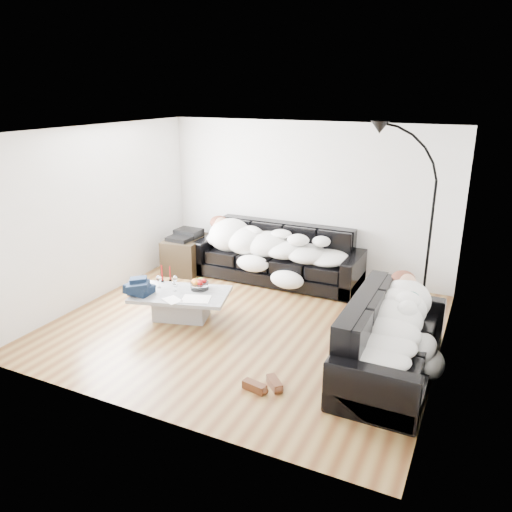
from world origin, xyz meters
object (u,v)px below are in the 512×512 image
at_px(sofa_right, 392,337).
at_px(candle_right, 170,274).
at_px(sofa_back, 278,254).
at_px(stereo, 186,234).
at_px(coffee_table, 181,305).
at_px(candle_left, 162,274).
at_px(av_cabinet, 187,254).
at_px(wine_glass_a, 175,281).
at_px(floor_lamp, 430,234).
at_px(sleeper_right, 394,320).
at_px(sleeper_back, 277,243).
at_px(wine_glass_c, 175,286).
at_px(wine_glass_b, 159,282).
at_px(shoes, 264,385).
at_px(fruit_bowl, 199,284).

relative_size(sofa_right, candle_right, 9.52).
relative_size(sofa_back, stereo, 6.35).
relative_size(coffee_table, candle_right, 5.83).
bearing_deg(candle_left, av_cabinet, 110.25).
bearing_deg(wine_glass_a, sofa_back, 65.26).
height_order(av_cabinet, floor_lamp, floor_lamp).
xyz_separation_m(sofa_back, av_cabinet, (-1.64, -0.27, -0.16)).
height_order(candle_left, av_cabinet, candle_left).
bearing_deg(sleeper_right, candle_left, 83.69).
distance_m(candle_left, floor_lamp, 3.86).
xyz_separation_m(sofa_back, wine_glass_a, (-0.83, -1.80, 0.01)).
relative_size(candle_right, floor_lamp, 0.10).
distance_m(wine_glass_a, candle_left, 0.28).
distance_m(sleeper_right, av_cabinet, 4.38).
relative_size(sleeper_back, av_cabinet, 2.70).
height_order(wine_glass_a, floor_lamp, floor_lamp).
height_order(sofa_right, wine_glass_c, sofa_right).
bearing_deg(sofa_back, sleeper_right, -42.40).
bearing_deg(candle_left, sofa_right, -6.31).
xyz_separation_m(sofa_right, candle_left, (-3.41, 0.38, 0.08)).
height_order(sleeper_back, sleeper_right, sleeper_back).
relative_size(sleeper_right, floor_lamp, 0.79).
xyz_separation_m(sofa_right, av_cabinet, (-3.95, 1.84, -0.14)).
xyz_separation_m(wine_glass_b, candle_left, (-0.09, 0.20, 0.04)).
height_order(sofa_back, wine_glass_c, sofa_back).
relative_size(wine_glass_a, candle_left, 0.63).
height_order(sleeper_right, wine_glass_a, sleeper_right).
bearing_deg(sofa_back, candle_right, -121.60).
bearing_deg(wine_glass_b, av_cabinet, 110.69).
height_order(coffee_table, candle_right, candle_right).
bearing_deg(stereo, shoes, -43.42).
relative_size(sofa_right, wine_glass_c, 13.90).
xyz_separation_m(sofa_back, candle_right, (-1.02, -1.65, 0.04)).
bearing_deg(fruit_bowl, sofa_right, -7.75).
distance_m(wine_glass_c, candle_left, 0.43).
bearing_deg(wine_glass_a, candle_right, 142.09).
xyz_separation_m(coffee_table, candle_left, (-0.47, 0.23, 0.32)).
relative_size(wine_glass_b, wine_glass_c, 1.17).
distance_m(sofa_right, wine_glass_b, 3.33).
xyz_separation_m(shoes, stereo, (-2.80, 2.80, 0.61)).
xyz_separation_m(sleeper_back, wine_glass_c, (-0.73, -1.90, -0.19)).
bearing_deg(wine_glass_b, floor_lamp, 25.75).
distance_m(wine_glass_a, av_cabinet, 1.74).
bearing_deg(shoes, candle_right, 169.60).
height_order(sofa_right, coffee_table, sofa_right).
height_order(sofa_back, candle_left, sofa_back).
relative_size(coffee_table, fruit_bowl, 5.00).
relative_size(sleeper_back, wine_glass_a, 14.77).
bearing_deg(coffee_table, fruit_bowl, 53.74).
relative_size(sleeper_right, stereo, 4.20).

